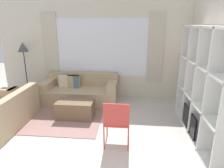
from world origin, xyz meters
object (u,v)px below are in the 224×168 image
shelving_unit (207,87)px  floor_lamp (23,51)px  couch_main (80,91)px  folding_chair (117,120)px  couch_side (4,113)px  ottoman (75,109)px

shelving_unit → floor_lamp: shelving_unit is taller
couch_main → folding_chair: size_ratio=2.35×
couch_main → floor_lamp: size_ratio=1.26×
shelving_unit → couch_main: bearing=151.7°
shelving_unit → floor_lamp: bearing=159.0°
couch_side → floor_lamp: (-0.36, 1.72, 1.06)m
ottoman → floor_lamp: size_ratio=0.52×
folding_chair → ottoman: bearing=-45.2°
couch_main → floor_lamp: (-1.63, 0.19, 1.07)m
shelving_unit → folding_chair: size_ratio=2.73×
ottoman → folding_chair: size_ratio=0.96×
folding_chair → shelving_unit: bearing=-161.2°
shelving_unit → couch_side: 4.12m
shelving_unit → couch_side: size_ratio=1.46×
couch_main → floor_lamp: bearing=173.2°
couch_main → floor_lamp: floor_lamp is taller
couch_main → floor_lamp: 1.96m
couch_main → ottoman: couch_main is taller
shelving_unit → couch_side: (-4.06, -0.03, -0.70)m
ottoman → shelving_unit: bearing=-10.4°
floor_lamp → shelving_unit: bearing=-21.0°
shelving_unit → ottoman: size_ratio=2.83×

